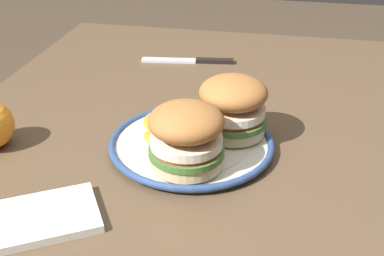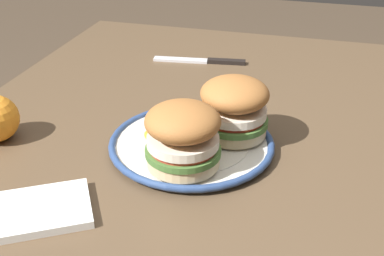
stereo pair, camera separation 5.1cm
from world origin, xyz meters
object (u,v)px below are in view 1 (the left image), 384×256
object	(u,v)px
dinner_plate	(192,144)
sandwich_half_left	(233,105)
table_knife	(194,61)
dining_table	(196,188)
sandwich_half_right	(186,135)

from	to	relation	value
dinner_plate	sandwich_half_left	distance (m)	0.10
table_knife	dining_table	bearing A→B (deg)	11.79
dining_table	dinner_plate	size ratio (longest dim) A/B	4.30
dinner_plate	table_knife	bearing A→B (deg)	-169.29
table_knife	dinner_plate	bearing A→B (deg)	10.71
dining_table	sandwich_half_right	size ratio (longest dim) A/B	8.20
dining_table	sandwich_half_right	world-z (taller)	sandwich_half_right
sandwich_half_left	table_knife	size ratio (longest dim) A/B	0.69
dining_table	sandwich_half_right	bearing A→B (deg)	3.60
dining_table	sandwich_half_right	xyz separation A→B (m)	(0.12, 0.01, 0.18)
dining_table	table_knife	size ratio (longest dim) A/B	5.42
dinner_plate	sandwich_half_left	world-z (taller)	sandwich_half_left
dinner_plate	dining_table	bearing A→B (deg)	-178.90
sandwich_half_left	sandwich_half_right	world-z (taller)	same
dining_table	dinner_plate	world-z (taller)	dinner_plate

